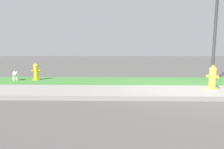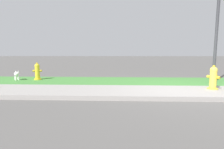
{
  "view_description": "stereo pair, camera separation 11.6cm",
  "coord_description": "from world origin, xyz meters",
  "px_view_note": "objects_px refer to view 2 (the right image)",
  "views": [
    {
      "loc": [
        -2.14,
        -5.28,
        1.17
      ],
      "look_at": [
        -2.28,
        0.94,
        0.4
      ],
      "focal_mm": 28.0,
      "sensor_mm": 36.0,
      "label": 1
    },
    {
      "loc": [
        -2.03,
        -5.28,
        1.17
      ],
      "look_at": [
        -2.28,
        0.94,
        0.4
      ],
      "focal_mm": 28.0,
      "sensor_mm": 36.0,
      "label": 2
    }
  ],
  "objects_px": {
    "street_lamp": "(218,10)",
    "fire_hydrant_across_street": "(213,78)",
    "small_white_dog": "(17,74)",
    "fire_hydrant_far_end": "(37,71)"
  },
  "relations": [
    {
      "from": "street_lamp",
      "to": "fire_hydrant_across_street",
      "type": "bearing_deg",
      "value": -117.97
    },
    {
      "from": "small_white_dog",
      "to": "fire_hydrant_across_street",
      "type": "bearing_deg",
      "value": 38.01
    },
    {
      "from": "fire_hydrant_far_end",
      "to": "fire_hydrant_across_street",
      "type": "bearing_deg",
      "value": -24.97
    },
    {
      "from": "fire_hydrant_across_street",
      "to": "fire_hydrant_far_end",
      "type": "relative_size",
      "value": 1.03
    },
    {
      "from": "fire_hydrant_across_street",
      "to": "small_white_dog",
      "type": "xyz_separation_m",
      "value": [
        -7.43,
        1.64,
        -0.12
      ]
    },
    {
      "from": "fire_hydrant_far_end",
      "to": "small_white_dog",
      "type": "distance_m",
      "value": 0.86
    },
    {
      "from": "fire_hydrant_far_end",
      "to": "street_lamp",
      "type": "height_order",
      "value": "street_lamp"
    },
    {
      "from": "street_lamp",
      "to": "small_white_dog",
      "type": "bearing_deg",
      "value": 178.44
    },
    {
      "from": "fire_hydrant_far_end",
      "to": "street_lamp",
      "type": "distance_m",
      "value": 7.74
    },
    {
      "from": "fire_hydrant_across_street",
      "to": "fire_hydrant_far_end",
      "type": "xyz_separation_m",
      "value": [
        -6.59,
        1.8,
        -0.01
      ]
    }
  ]
}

